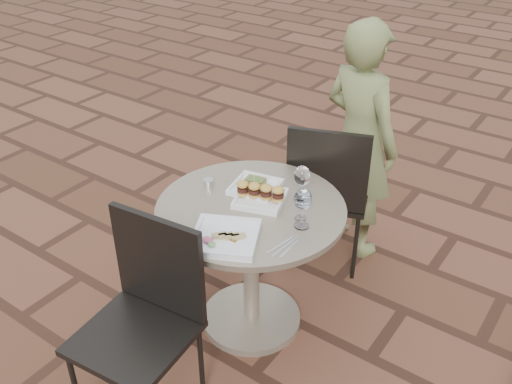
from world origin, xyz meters
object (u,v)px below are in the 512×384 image
Objects in this scene: diner at (359,142)px; chair_near at (146,306)px; cafe_table at (251,248)px; plate_tuna at (225,237)px; plate_sliders at (260,195)px; plate_salmon at (255,186)px; chair_far at (328,185)px.

chair_near is at bearing 99.99° from diner.
diner is at bearing 83.86° from cafe_table.
plate_sliders is at bearing 99.38° from plate_tuna.
plate_tuna is at bearing -76.84° from cafe_table.
plate_salmon is at bearing 83.65° from chair_near.
chair_far reaches higher than cafe_table.
plate_salmon is at bearing 94.15° from diner.
plate_salmon is at bearing 108.23° from plate_tuna.
chair_near is 0.43m from plate_tuna.
plate_sliders is at bearing 77.11° from chair_near.
diner is at bearing 88.36° from plate_tuna.
diner is (0.18, 1.57, 0.17)m from chair_near.
plate_tuna is (0.07, -0.28, 0.26)m from cafe_table.
plate_sliders is (0.08, -0.07, 0.02)m from plate_salmon.
chair_near is 0.65× the size of diner.
cafe_table is 3.46× the size of plate_salmon.
chair_far is 0.33m from diner.
chair_far reaches higher than plate_tuna.
chair_far is at bearing 89.93° from plate_tuna.
chair_near is (-0.08, -0.64, 0.07)m from cafe_table.
chair_far is at bearing 84.15° from cafe_table.
chair_near is 3.58× the size of plate_salmon.
cafe_table is at bearing 77.16° from chair_near.
cafe_table is at bearing 103.16° from plate_tuna.
cafe_table is 0.66m from chair_far.
cafe_table is 0.65m from chair_near.
plate_tuna is (0.14, 0.36, 0.20)m from chair_near.
chair_far is 3.29× the size of plate_sliders.
plate_salmon is 0.92× the size of plate_sliders.
chair_far is 0.65× the size of diner.
plate_sliders is at bearing 63.90° from chair_far.
plate_sliders is 0.35m from plate_tuna.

